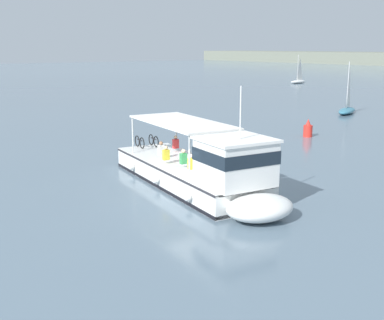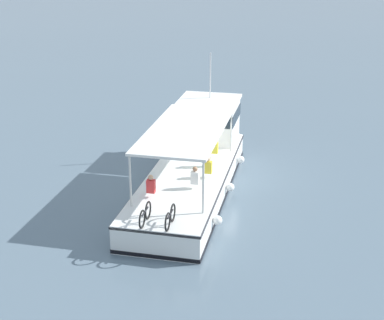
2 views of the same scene
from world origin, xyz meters
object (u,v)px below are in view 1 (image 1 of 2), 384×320
(sailboat_near_starboard, at_px, (298,80))
(channel_buoy, at_px, (308,130))
(sailboat_far_left, at_px, (347,108))
(ferry_main, at_px, (202,172))

(sailboat_near_starboard, xyz_separation_m, channel_buoy, (40.48, -43.48, 0.03))
(sailboat_far_left, bearing_deg, channel_buoy, -63.74)
(ferry_main, bearing_deg, channel_buoy, 114.60)
(channel_buoy, bearing_deg, sailboat_far_left, 116.26)
(ferry_main, xyz_separation_m, channel_buoy, (-7.24, 15.82, -0.45))
(sailboat_far_left, height_order, channel_buoy, sailboat_far_left)
(channel_buoy, bearing_deg, ferry_main, -65.40)
(channel_buoy, bearing_deg, sailboat_near_starboard, 132.95)
(sailboat_near_starboard, distance_m, channel_buoy, 59.40)
(sailboat_near_starboard, bearing_deg, sailboat_far_left, -41.31)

